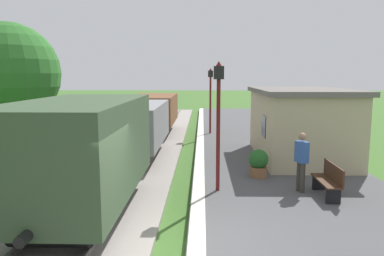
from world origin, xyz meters
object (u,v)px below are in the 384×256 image
bench_down_platform (267,129)px  lamp_post_near (218,102)px  person_waiting (301,160)px  potted_planter (259,163)px  tree_trackside_far (8,73)px  freight_train (130,127)px  lamp_post_far (210,89)px  station_hut (299,123)px  bench_near_hut (329,180)px

bench_down_platform → lamp_post_near: lamp_post_near is taller
lamp_post_near → person_waiting: bearing=-1.2°
bench_down_platform → potted_planter: bearing=-101.7°
tree_trackside_far → person_waiting: bearing=-29.5°
freight_train → lamp_post_far: lamp_post_far is taller
lamp_post_near → tree_trackside_far: (-9.46, 6.65, 0.84)m
station_hut → lamp_post_near: 5.73m
bench_down_platform → lamp_post_far: 3.89m
bench_down_platform → tree_trackside_far: 13.08m
person_waiting → lamp_post_near: lamp_post_near is taller
freight_train → bench_near_hut: freight_train is taller
person_waiting → potted_planter: size_ratio=1.87×
lamp_post_far → bench_near_hut: bearing=-74.8°
bench_down_platform → tree_trackside_far: size_ratio=0.25×
bench_near_hut → bench_down_platform: size_ratio=1.00×
bench_near_hut → lamp_post_near: bearing=171.2°
station_hut → person_waiting: 4.64m
bench_near_hut → bench_down_platform: (0.00, 9.77, 0.00)m
station_hut → potted_planter: (-2.06, -2.98, -0.93)m
freight_train → bench_down_platform: size_ratio=12.93×
tree_trackside_far → bench_near_hut: bearing=-29.7°
freight_train → bench_down_platform: freight_train is taller
bench_near_hut → tree_trackside_far: 14.66m
potted_planter → tree_trackside_far: (-10.85, 5.19, 2.92)m
lamp_post_far → tree_trackside_far: bearing=-157.3°
lamp_post_near → tree_trackside_far: 11.59m
lamp_post_near → lamp_post_far: bearing=90.0°
bench_down_platform → person_waiting: 9.39m
freight_train → lamp_post_near: bearing=-51.5°
person_waiting → tree_trackside_far: 13.81m
lamp_post_far → potted_planter: bearing=-81.4°
lamp_post_near → bench_near_hut: bearing=-8.8°
person_waiting → potted_planter: (-0.97, 1.51, -0.46)m
potted_planter → tree_trackside_far: 12.37m
station_hut → bench_near_hut: bearing=-95.0°
station_hut → bench_down_platform: station_hut is taller
bench_down_platform → tree_trackside_far: bearing=-168.0°
person_waiting → lamp_post_far: 11.04m
station_hut → tree_trackside_far: (-12.90, 2.22, 1.99)m
bench_near_hut → person_waiting: size_ratio=0.88×
bench_near_hut → potted_planter: 2.52m
potted_planter → lamp_post_far: 9.49m
potted_planter → tree_trackside_far: size_ratio=0.15×
bench_down_platform → lamp_post_near: size_ratio=0.41×
station_hut → tree_trackside_far: 13.24m
bench_down_platform → lamp_post_far: (-3.02, 1.31, 2.08)m
freight_train → person_waiting: size_ratio=11.35×
freight_train → bench_near_hut: bearing=-36.3°
freight_train → station_hut: (6.80, 0.23, 0.15)m
bench_near_hut → lamp_post_far: 11.68m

